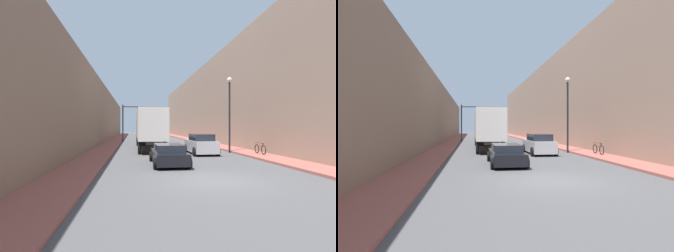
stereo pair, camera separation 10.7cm
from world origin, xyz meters
The scene contains 11 objects.
ground_plane centered at (0.00, 0.00, 0.00)m, with size 200.00×200.00×0.00m, color #4C4C4F.
sidewalk_right centered at (6.24, 30.00, 0.07)m, with size 2.22×80.00×0.15m.
sidewalk_left centered at (-6.24, 30.00, 0.07)m, with size 2.22×80.00×0.15m.
building_right centered at (10.35, 30.00, 5.93)m, with size 6.00×80.00×11.85m.
building_left centered at (-10.35, 30.00, 4.02)m, with size 6.00×80.00×8.03m.
semi_truck centered at (-1.81, 16.34, 2.23)m, with size 2.50×12.93×3.87m.
sedan_car centered at (-1.31, 4.84, 0.61)m, with size 2.08×4.64×1.25m.
suv_car centered at (2.20, 10.57, 0.81)m, with size 2.08×4.65×1.68m.
traffic_signal_gantry centered at (-3.18, 28.63, 3.91)m, with size 7.02×0.35×5.54m.
street_lamp centered at (4.98, 11.27, 4.28)m, with size 0.44×0.44×6.64m.
parked_bicycle centered at (6.51, 8.65, 0.53)m, with size 0.44×1.83×0.86m.
Camera 1 is at (-3.41, -10.86, 2.32)m, focal length 28.00 mm.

